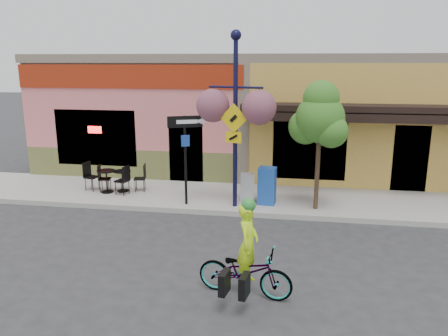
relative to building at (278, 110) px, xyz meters
name	(u,v)px	position (x,y,z in m)	size (l,w,h in m)	color
ground	(265,225)	(0.00, -7.50, -2.25)	(90.00, 90.00, 0.00)	#2D2D30
sidewalk	(269,199)	(0.00, -5.50, -2.17)	(24.00, 3.00, 0.15)	#9E9B93
curb	(266,215)	(0.00, -6.95, -2.17)	(24.00, 0.12, 0.15)	#A8A59E
building	(278,110)	(0.00, 0.00, 0.00)	(18.20, 8.20, 4.50)	#E06F71
bicycle	(245,272)	(-0.12, -11.16, -1.78)	(0.63, 1.80, 0.95)	maroon
cyclist_rider	(248,257)	(-0.07, -11.16, -1.48)	(0.56, 0.37, 1.54)	#C9FE1A
lamp_post	(235,122)	(-0.95, -6.51, 0.37)	(1.58, 0.63, 4.95)	#101033
one_way_sign	(185,161)	(-2.39, -6.56, -0.79)	(1.00, 0.22, 2.62)	black
cafe_set_left	(122,178)	(-4.74, -5.63, -1.65)	(1.49, 0.74, 0.89)	black
cafe_set_right	(107,178)	(-5.19, -5.82, -1.63)	(1.58, 0.79, 0.95)	black
newspaper_box_blue	(267,186)	(-0.05, -6.15, -1.55)	(0.50, 0.44, 1.10)	#1C4CA9
newspaper_box_grey	(247,188)	(-0.64, -6.06, -1.67)	(0.40, 0.36, 0.86)	#AFAFAF
street_tree	(319,146)	(1.37, -6.38, -0.27)	(1.43, 1.43, 3.67)	#3D7A26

